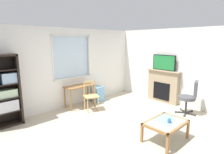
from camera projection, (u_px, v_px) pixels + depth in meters
ground at (120, 128)px, 4.53m from camera, size 6.26×5.67×0.02m
wall_back_with_window at (68, 69)px, 5.94m from camera, size 5.26×0.15×2.52m
wall_right at (177, 67)px, 6.10m from camera, size 0.12×4.87×2.52m
desk_under_window at (79, 89)px, 5.93m from camera, size 0.97×0.46×0.70m
wooden_chair at (91, 96)px, 5.63m from camera, size 0.53×0.52×0.90m
plastic_drawer_unit at (97, 94)px, 6.55m from camera, size 0.35×0.40×0.52m
fireplace at (163, 86)px, 6.40m from camera, size 0.26×1.23×1.13m
tv at (164, 63)px, 6.22m from camera, size 0.06×0.84×0.52m
office_chair at (190, 96)px, 5.29m from camera, size 0.58×0.56×1.00m
coffee_table at (166, 124)px, 3.92m from camera, size 0.91×0.65×0.42m
sippy_cup at (169, 121)px, 3.86m from camera, size 0.07×0.07×0.09m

